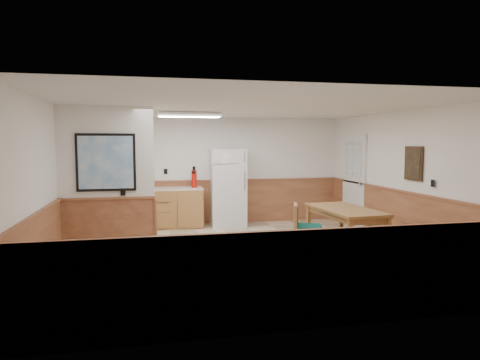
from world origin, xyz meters
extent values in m
plane|color=beige|center=(0.00, 0.00, 0.00)|extent=(6.00, 6.00, 0.00)
cube|color=silver|center=(0.00, 0.00, 2.50)|extent=(6.00, 6.00, 0.02)
cube|color=white|center=(0.00, 3.00, 1.25)|extent=(6.00, 0.02, 2.50)
cube|color=white|center=(3.00, 0.00, 1.25)|extent=(0.02, 6.00, 2.50)
cube|color=white|center=(-3.00, 0.00, 1.25)|extent=(0.02, 6.00, 2.50)
cube|color=#AF6B46|center=(0.00, 2.98, 0.50)|extent=(6.00, 0.04, 1.00)
cube|color=#AF6B46|center=(2.98, 0.00, 0.50)|extent=(0.04, 6.00, 1.00)
cube|color=#AF6B46|center=(-2.98, 0.00, 0.50)|extent=(0.04, 6.00, 1.00)
cube|color=white|center=(-2.25, 0.20, 1.75)|extent=(1.50, 0.15, 1.50)
cube|color=#AF6B46|center=(-2.25, 0.20, 0.50)|extent=(1.50, 0.17, 1.00)
cube|color=black|center=(-2.25, 0.10, 1.60)|extent=(0.92, 0.03, 0.92)
cube|color=white|center=(-2.25, 0.09, 1.60)|extent=(0.84, 0.01, 0.84)
cube|color=#A7683B|center=(-1.10, 2.68, 0.43)|extent=(1.40, 0.60, 0.86)
cube|color=#A7683B|center=(-2.57, 2.68, 0.43)|extent=(0.06, 0.60, 0.86)
cube|color=#A7683B|center=(-1.83, 2.68, 0.43)|extent=(0.06, 0.60, 0.86)
cube|color=beige|center=(-1.50, 2.68, 0.88)|extent=(2.20, 0.60, 0.04)
cube|color=beige|center=(-1.50, 2.98, 0.95)|extent=(2.20, 0.02, 0.10)
cube|color=white|center=(2.97, 1.90, 1.02)|extent=(0.05, 1.02, 2.15)
cube|color=white|center=(2.96, 1.90, 1.02)|extent=(0.04, 0.90, 2.05)
cube|color=silver|center=(2.94, 1.90, 1.55)|extent=(0.02, 0.76, 0.80)
cube|color=white|center=(-2.10, 2.98, 1.55)|extent=(0.80, 0.03, 1.00)
cube|color=white|center=(-2.10, 2.96, 1.55)|extent=(0.70, 0.01, 0.90)
cube|color=#372516|center=(2.97, -0.30, 1.55)|extent=(0.03, 0.50, 0.60)
cube|color=black|center=(2.95, -0.30, 1.55)|extent=(0.01, 0.42, 0.52)
cube|color=white|center=(-0.80, 1.30, 2.45)|extent=(1.20, 0.30, 0.08)
cube|color=white|center=(-0.80, 1.30, 2.40)|extent=(1.15, 0.25, 0.01)
cube|color=silver|center=(0.19, 2.63, 0.89)|extent=(0.82, 0.74, 1.78)
cube|color=silver|center=(0.51, 2.27, 1.62)|extent=(0.03, 0.02, 0.23)
cube|color=silver|center=(0.51, 2.27, 1.07)|extent=(0.03, 0.02, 0.42)
cube|color=#9E6C3A|center=(1.82, -0.04, 0.72)|extent=(0.93, 1.70, 0.05)
cube|color=#9E6C3A|center=(1.82, -0.04, 0.65)|extent=(0.83, 1.59, 0.10)
cube|color=#9E6C3A|center=(1.52, -0.83, 0.35)|extent=(0.07, 0.07, 0.70)
cube|color=#9E6C3A|center=(1.42, 0.69, 0.35)|extent=(0.07, 0.07, 0.70)
cube|color=#9E6C3A|center=(2.22, -0.78, 0.35)|extent=(0.07, 0.07, 0.70)
cube|color=#9E6C3A|center=(2.12, 0.74, 0.35)|extent=(0.07, 0.07, 0.70)
cube|color=#9E6C3A|center=(2.74, -0.12, 0.42)|extent=(0.58, 1.76, 0.05)
cube|color=#9E6C3A|center=(2.74, -0.93, 0.20)|extent=(0.36, 0.10, 0.40)
cube|color=#9E6C3A|center=(2.74, 0.69, 0.20)|extent=(0.36, 0.10, 0.40)
cube|color=#9E6C3A|center=(1.10, -0.08, 0.42)|extent=(0.63, 0.63, 0.06)
cube|color=#0F4C3D|center=(1.10, -0.08, 0.47)|extent=(0.58, 0.58, 0.03)
cube|color=#9E6C3A|center=(0.90, -0.01, 0.65)|extent=(0.20, 0.49, 0.40)
cube|color=#0F4C3D|center=(0.69, 0.06, 0.65)|extent=(0.16, 0.42, 0.34)
cube|color=#9E6C3A|center=(0.83, -0.21, 0.20)|extent=(0.05, 0.05, 0.39)
cube|color=#9E6C3A|center=(0.97, 0.20, 0.20)|extent=(0.05, 0.05, 0.39)
cube|color=#9E6C3A|center=(1.24, -0.35, 0.20)|extent=(0.05, 0.05, 0.39)
cube|color=#9E6C3A|center=(1.38, 0.06, 0.20)|extent=(0.05, 0.05, 0.39)
cylinder|color=red|center=(-0.58, 2.65, 1.10)|extent=(0.13, 0.13, 0.39)
cylinder|color=black|center=(-0.58, 2.65, 1.34)|extent=(0.07, 0.07, 0.09)
cylinder|color=#188528|center=(-2.21, 2.64, 1.02)|extent=(0.10, 0.10, 0.25)
camera|label=1|loc=(-1.60, -6.99, 1.91)|focal=32.00mm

